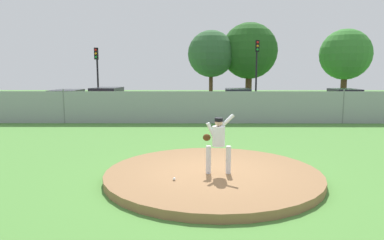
{
  "coord_description": "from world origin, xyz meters",
  "views": [
    {
      "loc": [
        -0.49,
        -8.87,
        2.78
      ],
      "look_at": [
        -0.56,
        2.53,
        1.21
      ],
      "focal_mm": 32.39,
      "sensor_mm": 36.0,
      "label": 1
    }
  ],
  "objects_px": {
    "parked_car_burgundy": "(344,102)",
    "traffic_light_far": "(257,62)",
    "pitcher_youth": "(218,139)",
    "baseball": "(174,179)",
    "parked_car_teal": "(237,102)",
    "parked_car_navy": "(67,102)",
    "traffic_light_near": "(97,67)",
    "parked_car_red": "(107,101)"
  },
  "relations": [
    {
      "from": "parked_car_teal",
      "to": "traffic_light_far",
      "type": "xyz_separation_m",
      "value": [
        2.0,
        4.28,
        2.76
      ]
    },
    {
      "from": "pitcher_youth",
      "to": "parked_car_red",
      "type": "height_order",
      "value": "parked_car_red"
    },
    {
      "from": "parked_car_red",
      "to": "traffic_light_near",
      "type": "height_order",
      "value": "traffic_light_near"
    },
    {
      "from": "parked_car_navy",
      "to": "baseball",
      "type": "bearing_deg",
      "value": -61.92
    },
    {
      "from": "pitcher_youth",
      "to": "parked_car_burgundy",
      "type": "bearing_deg",
      "value": 57.36
    },
    {
      "from": "baseball",
      "to": "parked_car_red",
      "type": "distance_m",
      "value": 16.73
    },
    {
      "from": "baseball",
      "to": "parked_car_burgundy",
      "type": "relative_size",
      "value": 0.02
    },
    {
      "from": "traffic_light_far",
      "to": "traffic_light_near",
      "type": "bearing_deg",
      "value": -178.05
    },
    {
      "from": "pitcher_youth",
      "to": "parked_car_teal",
      "type": "bearing_deg",
      "value": 81.06
    },
    {
      "from": "parked_car_teal",
      "to": "parked_car_red",
      "type": "relative_size",
      "value": 0.99
    },
    {
      "from": "parked_car_navy",
      "to": "parked_car_teal",
      "type": "relative_size",
      "value": 1.06
    },
    {
      "from": "baseball",
      "to": "parked_car_red",
      "type": "relative_size",
      "value": 0.02
    },
    {
      "from": "baseball",
      "to": "parked_car_red",
      "type": "height_order",
      "value": "parked_car_red"
    },
    {
      "from": "parked_car_burgundy",
      "to": "pitcher_youth",
      "type": "bearing_deg",
      "value": -122.64
    },
    {
      "from": "parked_car_burgundy",
      "to": "traffic_light_near",
      "type": "height_order",
      "value": "traffic_light_near"
    },
    {
      "from": "pitcher_youth",
      "to": "parked_car_burgundy",
      "type": "distance_m",
      "value": 17.92
    },
    {
      "from": "parked_car_teal",
      "to": "parked_car_navy",
      "type": "bearing_deg",
      "value": 179.77
    },
    {
      "from": "parked_car_teal",
      "to": "parked_car_burgundy",
      "type": "bearing_deg",
      "value": 3.63
    },
    {
      "from": "baseball",
      "to": "parked_car_teal",
      "type": "bearing_deg",
      "value": 77.45
    },
    {
      "from": "pitcher_youth",
      "to": "traffic_light_far",
      "type": "relative_size",
      "value": 0.29
    },
    {
      "from": "parked_car_burgundy",
      "to": "traffic_light_far",
      "type": "distance_m",
      "value": 7.15
    },
    {
      "from": "pitcher_youth",
      "to": "traffic_light_near",
      "type": "distance_m",
      "value": 20.32
    },
    {
      "from": "parked_car_red",
      "to": "traffic_light_near",
      "type": "distance_m",
      "value": 4.35
    },
    {
      "from": "baseball",
      "to": "parked_car_teal",
      "type": "height_order",
      "value": "parked_car_teal"
    },
    {
      "from": "pitcher_youth",
      "to": "baseball",
      "type": "distance_m",
      "value": 1.51
    },
    {
      "from": "traffic_light_far",
      "to": "pitcher_youth",
      "type": "bearing_deg",
      "value": -102.81
    },
    {
      "from": "parked_car_teal",
      "to": "parked_car_burgundy",
      "type": "xyz_separation_m",
      "value": [
        7.36,
        0.47,
        -0.02
      ]
    },
    {
      "from": "parked_car_teal",
      "to": "parked_car_red",
      "type": "distance_m",
      "value": 8.95
    },
    {
      "from": "parked_car_navy",
      "to": "parked_car_red",
      "type": "distance_m",
      "value": 2.66
    },
    {
      "from": "pitcher_youth",
      "to": "parked_car_navy",
      "type": "bearing_deg",
      "value": 122.2
    },
    {
      "from": "parked_car_navy",
      "to": "parked_car_teal",
      "type": "height_order",
      "value": "parked_car_teal"
    },
    {
      "from": "parked_car_burgundy",
      "to": "traffic_light_far",
      "type": "height_order",
      "value": "traffic_light_far"
    },
    {
      "from": "parked_car_red",
      "to": "traffic_light_far",
      "type": "xyz_separation_m",
      "value": [
        10.92,
        3.73,
        2.74
      ]
    },
    {
      "from": "parked_car_navy",
      "to": "parked_car_red",
      "type": "xyz_separation_m",
      "value": [
        2.61,
        0.5,
        0.05
      ]
    },
    {
      "from": "pitcher_youth",
      "to": "parked_car_red",
      "type": "xyz_separation_m",
      "value": [
        -6.63,
        15.17,
        -0.25
      ]
    },
    {
      "from": "pitcher_youth",
      "to": "parked_car_burgundy",
      "type": "relative_size",
      "value": 0.38
    },
    {
      "from": "parked_car_red",
      "to": "traffic_light_far",
      "type": "relative_size",
      "value": 0.87
    },
    {
      "from": "traffic_light_near",
      "to": "parked_car_teal",
      "type": "bearing_deg",
      "value": -20.22
    },
    {
      "from": "parked_car_burgundy",
      "to": "traffic_light_near",
      "type": "distance_m",
      "value": 18.32
    },
    {
      "from": "parked_car_teal",
      "to": "parked_car_burgundy",
      "type": "relative_size",
      "value": 1.1
    },
    {
      "from": "parked_car_navy",
      "to": "parked_car_burgundy",
      "type": "xyz_separation_m",
      "value": [
        18.9,
        0.42,
        0.01
      ]
    },
    {
      "from": "baseball",
      "to": "traffic_light_near",
      "type": "xyz_separation_m",
      "value": [
        -7.08,
        19.09,
        2.97
      ]
    }
  ]
}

